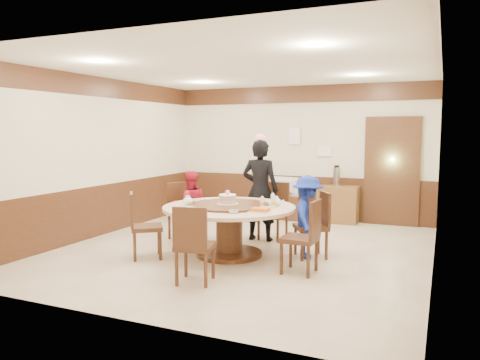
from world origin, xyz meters
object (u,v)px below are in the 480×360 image
at_px(birthday_cake, 228,199).
at_px(television, 282,186).
at_px(shrimp_platter, 260,211).
at_px(thermos, 337,177).
at_px(person_red, 190,206).
at_px(tv_stand, 282,207).
at_px(side_cabinet, 338,204).
at_px(person_blue, 307,217).
at_px(banquet_table, 229,220).
at_px(person_standing, 260,190).

relative_size(birthday_cake, television, 0.47).
height_order(shrimp_platter, television, television).
bearing_deg(thermos, person_red, -127.84).
height_order(tv_stand, thermos, thermos).
relative_size(birthday_cake, shrimp_platter, 1.05).
xyz_separation_m(side_cabinet, thermos, (-0.04, 0.00, 0.56)).
relative_size(person_blue, television, 1.80).
xyz_separation_m(banquet_table, television, (-0.23, 3.16, 0.16)).
height_order(banquet_table, person_standing, person_standing).
distance_m(tv_stand, thermos, 1.34).
bearing_deg(shrimp_platter, tv_stand, 103.71).
height_order(side_cabinet, thermos, thermos).
bearing_deg(birthday_cake, person_red, 146.72).
height_order(shrimp_platter, tv_stand, shrimp_platter).
bearing_deg(person_red, person_standing, 164.70).
distance_m(person_red, birthday_cake, 1.25).
bearing_deg(person_standing, shrimp_platter, 108.80).
bearing_deg(thermos, shrimp_platter, -94.76).
xyz_separation_m(person_standing, shrimp_platter, (0.57, -1.46, -0.08)).
xyz_separation_m(person_blue, shrimp_platter, (-0.48, -0.68, 0.17)).
bearing_deg(person_red, thermos, -166.02).
xyz_separation_m(person_standing, tv_stand, (-0.28, 2.03, -0.61)).
bearing_deg(side_cabinet, banquet_table, -106.69).
height_order(shrimp_platter, side_cabinet, shrimp_platter).
bearing_deg(birthday_cake, banquet_table, 17.77).
relative_size(television, side_cabinet, 0.85).
relative_size(banquet_table, person_blue, 1.61).
bearing_deg(person_red, person_blue, 133.26).
relative_size(person_red, birthday_cake, 3.74).
xyz_separation_m(shrimp_platter, tv_stand, (-0.85, 3.49, -0.53)).
bearing_deg(birthday_cake, side_cabinet, 72.97).
distance_m(person_red, person_blue, 2.17).
xyz_separation_m(banquet_table, person_standing, (0.06, 1.13, 0.33)).
bearing_deg(person_blue, side_cabinet, -11.67).
distance_m(banquet_table, person_standing, 1.17).
xyz_separation_m(banquet_table, side_cabinet, (0.96, 3.19, -0.16)).
bearing_deg(banquet_table, person_red, 147.57).
height_order(person_blue, thermos, person_blue).
bearing_deg(television, side_cabinet, -170.06).
height_order(birthday_cake, side_cabinet, birthday_cake).
xyz_separation_m(banquet_table, tv_stand, (-0.23, 3.16, -0.28)).
bearing_deg(person_red, birthday_cake, 108.53).
bearing_deg(person_red, tv_stand, -146.28).
relative_size(banquet_table, birthday_cake, 6.22).
height_order(tv_stand, television, television).
distance_m(banquet_table, person_blue, 1.15).
bearing_deg(banquet_table, person_standing, 87.17).
distance_m(person_standing, television, 2.06).
bearing_deg(banquet_table, tv_stand, 94.15).
relative_size(person_red, side_cabinet, 1.48).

